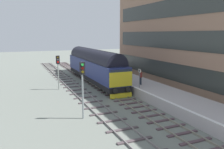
{
  "coord_description": "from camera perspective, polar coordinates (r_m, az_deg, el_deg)",
  "views": [
    {
      "loc": [
        -10.24,
        -24.68,
        6.77
      ],
      "look_at": [
        0.2,
        -0.49,
        2.07
      ],
      "focal_mm": 36.66,
      "sensor_mm": 36.0,
      "label": 1
    }
  ],
  "objects": [
    {
      "name": "signal_post_near",
      "position": [
        18.17,
        -7.36,
        -2.07
      ],
      "size": [
        0.44,
        0.22,
        4.62
      ],
      "color": "gray",
      "rests_on": "ground"
    },
    {
      "name": "station_building",
      "position": [
        29.65,
        19.95,
        11.38
      ],
      "size": [
        4.44,
        32.8,
        15.46
      ],
      "color": "#97725B",
      "rests_on": "ground"
    },
    {
      "name": "track_main",
      "position": [
        27.55,
        -0.78,
        -3.99
      ],
      "size": [
        2.5,
        60.0,
        0.15
      ],
      "color": "gray",
      "rests_on": "ground"
    },
    {
      "name": "diesel_locomotive",
      "position": [
        32.1,
        -4.53,
        2.4
      ],
      "size": [
        2.74,
        17.95,
        4.68
      ],
      "color": "black",
      "rests_on": "ground"
    },
    {
      "name": "station_platform",
      "position": [
        28.98,
        5.8,
        -2.43
      ],
      "size": [
        4.0,
        44.0,
        1.01
      ],
      "color": "#ADA5A6",
      "rests_on": "ground"
    },
    {
      "name": "waiting_passenger",
      "position": [
        26.38,
        7.18,
        -0.4
      ],
      "size": [
        0.36,
        0.51,
        1.64
      ],
      "rotation": [
        0.0,
        0.0,
        1.51
      ],
      "color": "#2B3541",
      "rests_on": "station_platform"
    },
    {
      "name": "platform_number_sign",
      "position": [
        24.86,
        6.88,
        -0.21
      ],
      "size": [
        0.1,
        0.44,
        2.02
      ],
      "color": "slate",
      "rests_on": "station_platform"
    },
    {
      "name": "ground_plane",
      "position": [
        27.56,
        -0.78,
        -4.1
      ],
      "size": [
        140.0,
        140.0,
        0.0
      ],
      "primitive_type": "plane",
      "color": "slate",
      "rests_on": "ground"
    },
    {
      "name": "signal_post_mid",
      "position": [
        28.44,
        -13.31,
        1.63
      ],
      "size": [
        0.44,
        0.22,
        4.19
      ],
      "color": "gray",
      "rests_on": "ground"
    },
    {
      "name": "track_adjacent_west",
      "position": [
        26.45,
        -7.8,
        -4.68
      ],
      "size": [
        2.5,
        60.0,
        0.15
      ],
      "color": "slate",
      "rests_on": "ground"
    }
  ]
}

